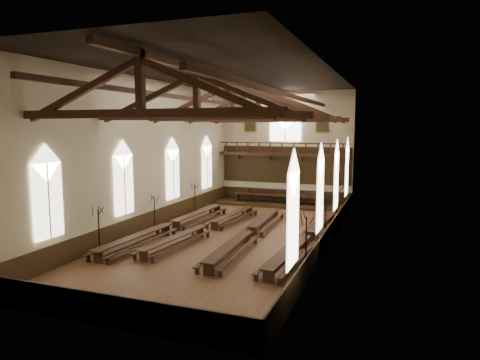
# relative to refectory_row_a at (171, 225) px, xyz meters

# --- Properties ---
(ground) EXTENTS (26.00, 26.00, 0.00)m
(ground) POSITION_rel_refectory_row_a_xyz_m (4.11, 0.60, -0.53)
(ground) COLOR brown
(ground) RESTS_ON ground
(room_walls) EXTENTS (26.00, 26.00, 26.00)m
(room_walls) POSITION_rel_refectory_row_a_xyz_m (4.11, 0.60, 5.93)
(room_walls) COLOR #BBAA8E
(room_walls) RESTS_ON ground
(wainscot_band) EXTENTS (12.00, 26.00, 1.20)m
(wainscot_band) POSITION_rel_refectory_row_a_xyz_m (4.11, 0.60, 0.07)
(wainscot_band) COLOR #33210F
(wainscot_band) RESTS_ON ground
(side_windows) EXTENTS (11.85, 19.80, 4.50)m
(side_windows) POSITION_rel_refectory_row_a_xyz_m (4.11, 0.60, 3.21)
(side_windows) COLOR silver
(side_windows) RESTS_ON room_walls
(end_window) EXTENTS (2.80, 0.12, 3.80)m
(end_window) POSITION_rel_refectory_row_a_xyz_m (4.11, 13.50, 6.69)
(end_window) COLOR white
(end_window) RESTS_ON room_walls
(minstrels_gallery) EXTENTS (11.80, 1.24, 3.70)m
(minstrels_gallery) POSITION_rel_refectory_row_a_xyz_m (4.11, 13.26, 3.37)
(minstrels_gallery) COLOR #361C11
(minstrels_gallery) RESTS_ON room_walls
(portraits) EXTENTS (7.75, 0.09, 1.45)m
(portraits) POSITION_rel_refectory_row_a_xyz_m (4.11, 13.50, 6.57)
(portraits) COLOR brown
(portraits) RESTS_ON room_walls
(roof_trusses) EXTENTS (11.70, 25.70, 2.80)m
(roof_trusses) POSITION_rel_refectory_row_a_xyz_m (4.11, 0.60, 7.68)
(roof_trusses) COLOR #361C11
(roof_trusses) RESTS_ON room_walls
(refectory_row_a) EXTENTS (1.83, 14.27, 0.73)m
(refectory_row_a) POSITION_rel_refectory_row_a_xyz_m (0.00, 0.00, 0.00)
(refectory_row_a) COLOR #361C11
(refectory_row_a) RESTS_ON ground
(refectory_row_b) EXTENTS (1.93, 13.68, 0.66)m
(refectory_row_b) POSITION_rel_refectory_row_a_xyz_m (2.28, 0.75, -0.05)
(refectory_row_b) COLOR #361C11
(refectory_row_b) RESTS_ON ground
(refectory_row_c) EXTENTS (1.68, 13.94, 0.70)m
(refectory_row_c) POSITION_rel_refectory_row_a_xyz_m (5.33, 0.17, -0.02)
(refectory_row_c) COLOR #361C11
(refectory_row_c) RESTS_ON ground
(refectory_row_d) EXTENTS (1.82, 14.08, 0.71)m
(refectory_row_d) POSITION_rel_refectory_row_a_xyz_m (8.91, 0.26, -0.02)
(refectory_row_d) COLOR #361C11
(refectory_row_d) RESTS_ON ground
(dais) EXTENTS (11.40, 3.10, 0.21)m
(dais) POSITION_rel_refectory_row_a_xyz_m (3.72, 12.00, -0.43)
(dais) COLOR #33210F
(dais) RESTS_ON ground
(high_table) EXTENTS (7.63, 1.11, 0.71)m
(high_table) POSITION_rel_refectory_row_a_xyz_m (3.72, 12.00, 0.28)
(high_table) COLOR #361C11
(high_table) RESTS_ON dais
(high_chairs) EXTENTS (6.78, 0.49, 1.09)m
(high_chairs) POSITION_rel_refectory_row_a_xyz_m (3.72, 12.76, 0.27)
(high_chairs) COLOR #361C11
(high_chairs) RESTS_ON dais
(candelabrum_left_near) EXTENTS (0.79, 0.76, 2.63)m
(candelabrum_left_near) POSITION_rel_refectory_row_a_xyz_m (-1.44, -5.31, 0.27)
(candelabrum_left_near) COLOR black
(candelabrum_left_near) RESTS_ON ground
(candelabrum_left_mid) EXTENTS (0.70, 0.70, 2.36)m
(candelabrum_left_mid) POSITION_rel_refectory_row_a_xyz_m (-1.44, 0.37, 0.19)
(candelabrum_left_mid) COLOR black
(candelabrum_left_mid) RESTS_ON ground
(candelabrum_left_far) EXTENTS (0.69, 0.73, 2.42)m
(candelabrum_left_far) POSITION_rel_refectory_row_a_xyz_m (-1.44, 6.45, 0.20)
(candelabrum_left_far) COLOR black
(candelabrum_left_far) RESTS_ON ground
(candelabrum_right_near) EXTENTS (0.78, 0.84, 2.75)m
(candelabrum_right_near) POSITION_rel_refectory_row_a_xyz_m (9.66, -4.02, 0.30)
(candelabrum_right_near) COLOR black
(candelabrum_right_near) RESTS_ON ground
(candelabrum_right_mid) EXTENTS (0.81, 0.78, 2.69)m
(candelabrum_right_mid) POSITION_rel_refectory_row_a_xyz_m (9.66, 1.98, 0.29)
(candelabrum_right_mid) COLOR black
(candelabrum_right_mid) RESTS_ON ground
(candelabrum_right_far) EXTENTS (0.72, 0.82, 2.67)m
(candelabrum_right_far) POSITION_rel_refectory_row_a_xyz_m (9.66, 6.94, 0.28)
(candelabrum_right_far) COLOR black
(candelabrum_right_far) RESTS_ON ground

